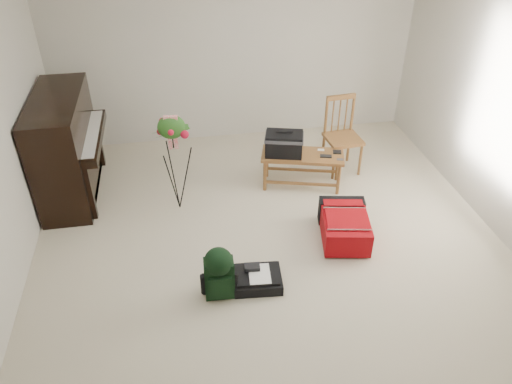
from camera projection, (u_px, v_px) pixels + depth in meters
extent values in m
cube|color=beige|center=(274.00, 255.00, 5.26)|extent=(5.00, 5.50, 0.01)
cube|color=white|center=(280.00, 11.00, 3.85)|extent=(5.00, 5.50, 0.01)
cube|color=beige|center=(235.00, 52.00, 6.79)|extent=(5.00, 0.04, 2.50)
cube|color=black|center=(65.00, 147.00, 5.89)|extent=(0.55, 1.50, 1.25)
cube|color=black|center=(90.00, 137.00, 5.88)|extent=(0.28, 1.30, 0.10)
cube|color=white|center=(89.00, 134.00, 5.85)|extent=(0.22, 1.20, 0.02)
cube|color=black|center=(79.00, 187.00, 6.23)|extent=(0.45, 1.30, 0.10)
cube|color=olive|center=(303.00, 155.00, 6.12)|extent=(1.07, 0.65, 0.04)
cylinder|color=olive|center=(269.00, 181.00, 6.05)|extent=(0.04, 0.04, 0.41)
cylinder|color=olive|center=(264.00, 168.00, 6.31)|extent=(0.04, 0.04, 0.41)
cylinder|color=olive|center=(340.00, 174.00, 6.18)|extent=(0.04, 0.04, 0.41)
cylinder|color=olive|center=(333.00, 161.00, 6.44)|extent=(0.04, 0.04, 0.41)
cube|color=olive|center=(343.00, 139.00, 6.41)|extent=(0.47, 0.47, 0.04)
cylinder|color=olive|center=(332.00, 163.00, 6.37)|extent=(0.04, 0.04, 0.44)
cylinder|color=olive|center=(324.00, 149.00, 6.67)|extent=(0.04, 0.04, 0.44)
cylinder|color=olive|center=(359.00, 161.00, 6.42)|extent=(0.04, 0.04, 0.44)
cylinder|color=olive|center=(350.00, 147.00, 6.72)|extent=(0.04, 0.04, 0.44)
cube|color=olive|center=(342.00, 97.00, 6.28)|extent=(0.39, 0.08, 0.06)
cylinder|color=olive|center=(327.00, 116.00, 6.39)|extent=(0.04, 0.04, 0.53)
cylinder|color=olive|center=(354.00, 114.00, 6.44)|extent=(0.04, 0.04, 0.53)
cube|color=#A50714|center=(344.00, 226.00, 5.41)|extent=(0.61, 0.80, 0.28)
cube|color=black|center=(337.00, 211.00, 5.63)|extent=(0.53, 0.26, 0.30)
cube|color=#A50714|center=(347.00, 218.00, 5.28)|extent=(0.50, 0.48, 0.02)
cube|color=silver|center=(354.00, 230.00, 5.11)|extent=(0.45, 0.10, 0.01)
cube|color=black|center=(257.00, 280.00, 4.88)|extent=(0.50, 0.41, 0.11)
cube|color=black|center=(257.00, 274.00, 4.84)|extent=(0.44, 0.35, 0.03)
cube|color=white|center=(260.00, 274.00, 4.81)|extent=(0.23, 0.30, 0.01)
cube|color=black|center=(252.00, 267.00, 4.85)|extent=(0.16, 0.11, 0.05)
cube|color=black|center=(219.00, 278.00, 4.68)|extent=(0.28, 0.18, 0.42)
cube|color=black|center=(221.00, 288.00, 4.61)|extent=(0.22, 0.06, 0.24)
sphere|color=black|center=(218.00, 262.00, 4.56)|extent=(0.27, 0.27, 0.27)
cube|color=black|center=(212.00, 272.00, 4.75)|extent=(0.04, 0.03, 0.37)
cube|color=black|center=(225.00, 271.00, 4.77)|extent=(0.04, 0.03, 0.37)
cylinder|color=black|center=(172.00, 135.00, 5.42)|extent=(0.01, 0.01, 0.32)
ellipsoid|color=#26591C|center=(171.00, 127.00, 5.36)|extent=(0.30, 0.22, 0.28)
cube|color=red|center=(171.00, 120.00, 5.29)|extent=(0.15, 0.06, 0.09)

